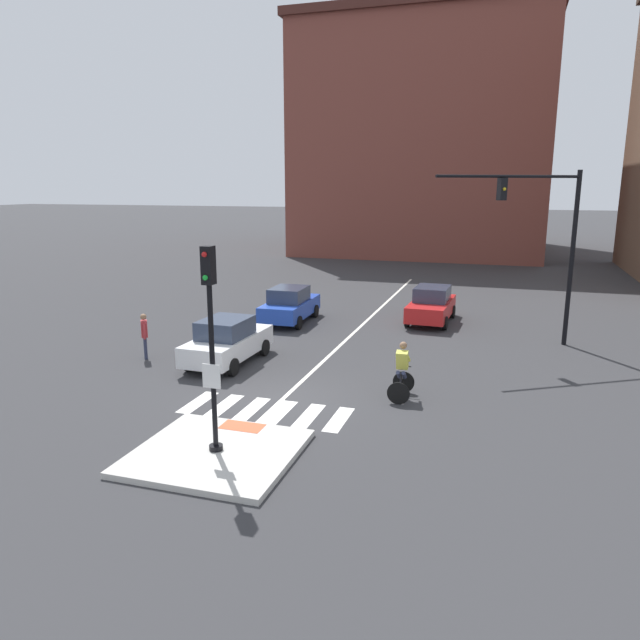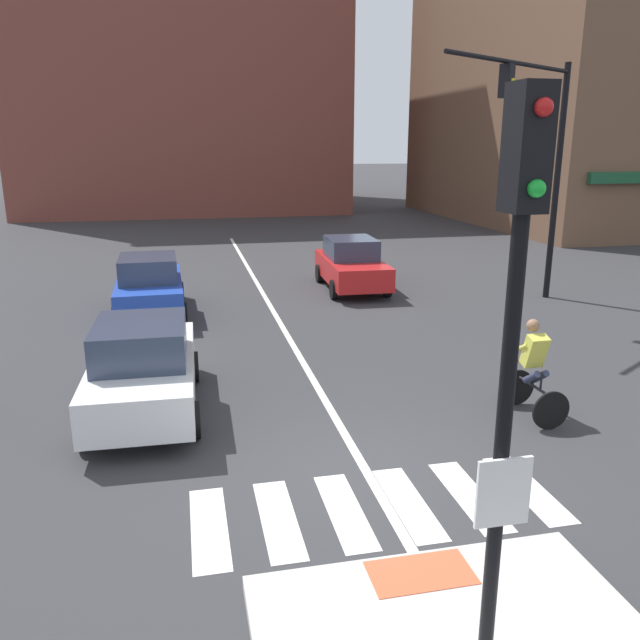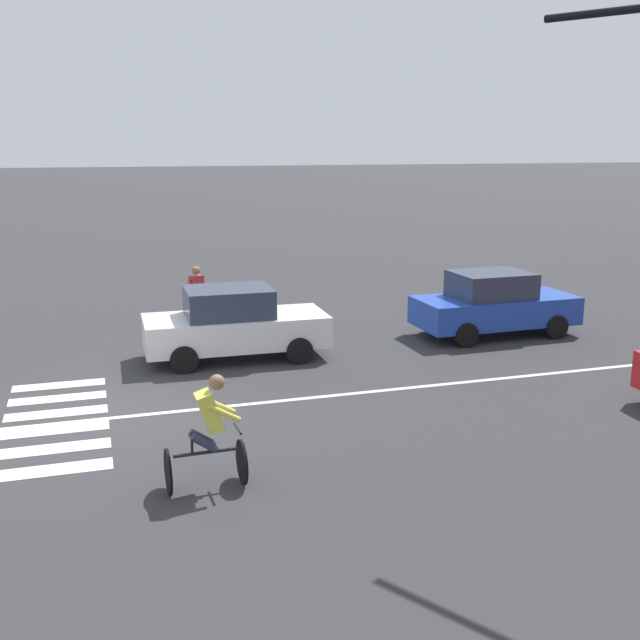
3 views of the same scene
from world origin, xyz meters
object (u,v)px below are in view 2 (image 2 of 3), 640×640
object	(u,v)px
cyclist	(534,367)
traffic_light_mast	(541,146)
car_white_westbound_near	(143,367)
car_blue_westbound_far	(150,286)
car_red_eastbound_far	(351,264)
signal_pole	(510,360)

from	to	relation	value
cyclist	traffic_light_mast	bearing A→B (deg)	60.51
car_white_westbound_near	car_blue_westbound_far	world-z (taller)	same
traffic_light_mast	car_red_eastbound_far	world-z (taller)	traffic_light_mast
traffic_light_mast	car_white_westbound_near	size ratio (longest dim) A/B	1.63
cyclist	car_white_westbound_near	bearing A→B (deg)	166.19
car_red_eastbound_far	car_white_westbound_near	world-z (taller)	same
car_red_eastbound_far	traffic_light_mast	bearing A→B (deg)	-33.20
car_white_westbound_near	car_blue_westbound_far	xyz separation A→B (m)	(-0.16, 6.72, 0.00)
car_red_eastbound_far	car_white_westbound_near	xyz separation A→B (m)	(-6.04, -8.69, 0.00)
car_red_eastbound_far	cyclist	world-z (taller)	cyclist
car_blue_westbound_far	cyclist	distance (m)	10.64
car_white_westbound_near	car_red_eastbound_far	bearing A→B (deg)	55.19
signal_pole	car_blue_westbound_far	world-z (taller)	signal_pole
car_red_eastbound_far	car_blue_westbound_far	size ratio (longest dim) A/B	1.01
traffic_light_mast	car_blue_westbound_far	distance (m)	11.41
car_red_eastbound_far	car_white_westbound_near	size ratio (longest dim) A/B	1.01
traffic_light_mast	cyclist	size ratio (longest dim) A/B	4.01
traffic_light_mast	car_blue_westbound_far	xyz separation A→B (m)	(-10.76, 1.01, -3.66)
car_blue_westbound_far	car_white_westbound_near	bearing A→B (deg)	-88.63
traffic_light_mast	cyclist	bearing A→B (deg)	-119.49
car_white_westbound_near	cyclist	distance (m)	6.67
traffic_light_mast	car_red_eastbound_far	size ratio (longest dim) A/B	1.62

